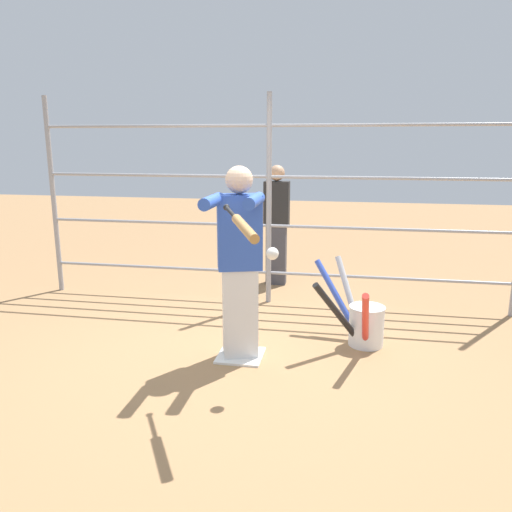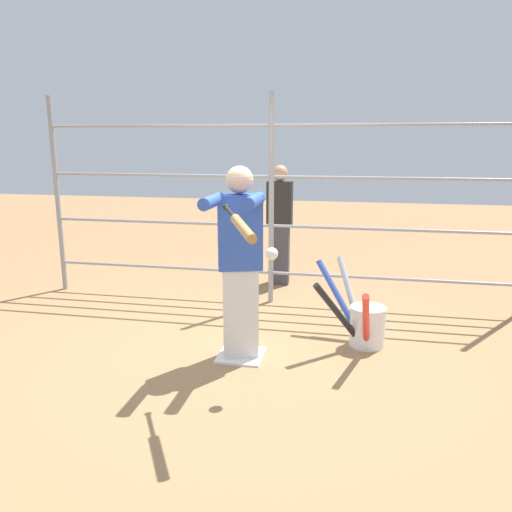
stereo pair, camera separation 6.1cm
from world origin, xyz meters
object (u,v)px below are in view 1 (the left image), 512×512
object	(u,v)px
bystander_behind_fence	(277,223)
bat_bucket	(362,321)
softball_in_flight	(272,254)
batter	(239,258)
baseball_bat_swinging	(242,225)

from	to	relation	value
bystander_behind_fence	bat_bucket	bearing A→B (deg)	119.73
softball_in_flight	bat_bucket	size ratio (longest dim) A/B	0.09
bat_bucket	bystander_behind_fence	distance (m)	2.29
bystander_behind_fence	batter	bearing A→B (deg)	90.51
bat_bucket	bystander_behind_fence	xyz separation A→B (m)	(1.10, -1.92, 0.59)
baseball_bat_swinging	softball_in_flight	xyz separation A→B (m)	(-0.14, -0.43, -0.28)
batter	bat_bucket	xyz separation A→B (m)	(-1.08, -0.49, -0.68)
softball_in_flight	bystander_behind_fence	bearing A→B (deg)	-82.53
baseball_bat_swinging	batter	bearing A→B (deg)	-76.21
baseball_bat_swinging	bat_bucket	bearing A→B (deg)	-122.61
baseball_bat_swinging	bystander_behind_fence	size ratio (longest dim) A/B	0.46
batter	softball_in_flight	xyz separation A→B (m)	(-0.35, 0.43, 0.15)
bat_bucket	bystander_behind_fence	world-z (taller)	bystander_behind_fence
batter	softball_in_flight	distance (m)	0.58
softball_in_flight	bystander_behind_fence	xyz separation A→B (m)	(0.37, -2.85, -0.24)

